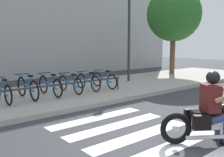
% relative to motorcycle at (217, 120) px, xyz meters
% --- Properties ---
extents(ground_plane, '(48.00, 48.00, 0.00)m').
position_rel_motorcycle_xyz_m(ground_plane, '(-0.06, 0.42, -0.46)').
color(ground_plane, '#38383D').
extents(sidewalk, '(24.00, 4.40, 0.15)m').
position_rel_motorcycle_xyz_m(sidewalk, '(-0.06, 5.89, -0.38)').
color(sidewalk, '#A8A399').
rests_on(sidewalk, ground).
extents(crosswalk_stripe_2, '(2.80, 0.40, 0.01)m').
position_rel_motorcycle_xyz_m(crosswalk_stripe_2, '(-0.84, 0.42, -0.45)').
color(crosswalk_stripe_2, white).
rests_on(crosswalk_stripe_2, ground).
extents(crosswalk_stripe_3, '(2.80, 0.40, 0.01)m').
position_rel_motorcycle_xyz_m(crosswalk_stripe_3, '(-0.84, 1.22, -0.45)').
color(crosswalk_stripe_3, white).
rests_on(crosswalk_stripe_3, ground).
extents(crosswalk_stripe_4, '(2.80, 0.40, 0.01)m').
position_rel_motorcycle_xyz_m(crosswalk_stripe_4, '(-0.84, 2.02, -0.45)').
color(crosswalk_stripe_4, white).
rests_on(crosswalk_stripe_4, ground).
extents(crosswalk_stripe_5, '(2.80, 0.40, 0.01)m').
position_rel_motorcycle_xyz_m(crosswalk_stripe_5, '(-0.84, 2.82, -0.45)').
color(crosswalk_stripe_5, white).
rests_on(crosswalk_stripe_5, ground).
extents(motorcycle, '(1.91, 1.37, 1.21)m').
position_rel_motorcycle_xyz_m(motorcycle, '(0.00, 0.00, 0.00)').
color(motorcycle, black).
rests_on(motorcycle, ground).
extents(rider, '(0.77, 0.73, 1.43)m').
position_rel_motorcycle_xyz_m(rider, '(-0.06, 0.05, 0.37)').
color(rider, '#591919').
rests_on(rider, ground).
extents(bicycle_1, '(0.48, 1.67, 0.75)m').
position_rel_motorcycle_xyz_m(bicycle_1, '(-2.39, 5.58, 0.04)').
color(bicycle_1, black).
rests_on(bicycle_1, sidewalk).
extents(bicycle_2, '(0.48, 1.68, 0.80)m').
position_rel_motorcycle_xyz_m(bicycle_2, '(-1.60, 5.58, 0.06)').
color(bicycle_2, black).
rests_on(bicycle_2, sidewalk).
extents(bicycle_3, '(0.48, 1.67, 0.77)m').
position_rel_motorcycle_xyz_m(bicycle_3, '(-0.81, 5.58, 0.05)').
color(bicycle_3, black).
rests_on(bicycle_3, sidewalk).
extents(bicycle_4, '(0.48, 1.64, 0.72)m').
position_rel_motorcycle_xyz_m(bicycle_4, '(-0.02, 5.58, 0.03)').
color(bicycle_4, black).
rests_on(bicycle_4, sidewalk).
extents(bicycle_5, '(0.48, 1.56, 0.72)m').
position_rel_motorcycle_xyz_m(bicycle_5, '(0.77, 5.58, 0.03)').
color(bicycle_5, black).
rests_on(bicycle_5, sidewalk).
extents(bicycle_6, '(0.48, 1.54, 0.72)m').
position_rel_motorcycle_xyz_m(bicycle_6, '(1.56, 5.58, 0.03)').
color(bicycle_6, black).
rests_on(bicycle_6, sidewalk).
extents(bike_rack, '(5.33, 0.07, 0.49)m').
position_rel_motorcycle_xyz_m(bike_rack, '(-0.81, 5.02, 0.12)').
color(bike_rack, '#333338').
rests_on(bike_rack, sidewalk).
extents(street_lamp, '(0.28, 0.28, 4.22)m').
position_rel_motorcycle_xyz_m(street_lamp, '(3.60, 6.29, 2.11)').
color(street_lamp, '#2D2D33').
rests_on(street_lamp, ground).
extents(tree_near_rack, '(3.10, 3.10, 5.14)m').
position_rel_motorcycle_xyz_m(tree_near_rack, '(7.52, 6.69, 3.12)').
color(tree_near_rack, brown).
rests_on(tree_near_rack, ground).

